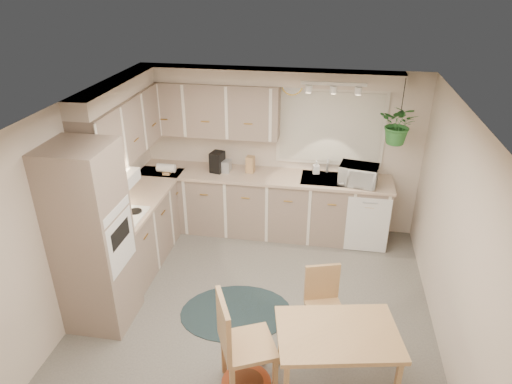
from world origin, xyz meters
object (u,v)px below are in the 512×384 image
chair_left (248,343)px  dining_table (335,360)px  chair_back (325,308)px  braided_rug (236,312)px  microwave (359,173)px

chair_left → dining_table: bearing=72.5°
chair_back → braided_rug: (-1.01, 0.24, -0.41)m
dining_table → microwave: 2.73m
dining_table → chair_left: bearing=-172.9°
microwave → chair_left: bearing=-100.4°
chair_back → microwave: size_ratio=1.66×
dining_table → braided_rug: bearing=142.8°
chair_left → chair_back: 0.99m
dining_table → microwave: size_ratio=2.16×
chair_left → braided_rug: 1.14m
microwave → dining_table: bearing=-84.6°
chair_back → microwave: bearing=-116.8°
braided_rug → chair_left: bearing=-71.1°
chair_left → braided_rug: chair_left is taller
dining_table → braided_rug: 1.46m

